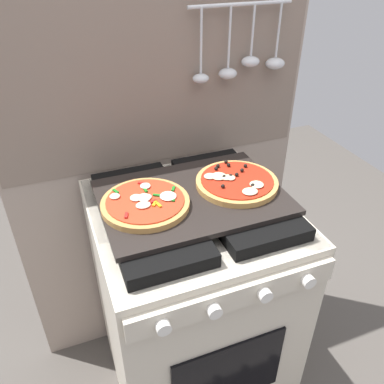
{
  "coord_description": "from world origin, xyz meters",
  "views": [
    {
      "loc": [
        -0.35,
        -0.9,
        1.57
      ],
      "look_at": [
        0.0,
        0.0,
        0.93
      ],
      "focal_mm": 36.78,
      "sensor_mm": 36.0,
      "label": 1
    }
  ],
  "objects_px": {
    "stove": "(192,302)",
    "baking_tray": "(192,197)",
    "pizza_left": "(145,203)",
    "pizza_right": "(236,181)"
  },
  "relations": [
    {
      "from": "baking_tray",
      "to": "pizza_right",
      "type": "relative_size",
      "value": 2.15
    },
    {
      "from": "stove",
      "to": "baking_tray",
      "type": "distance_m",
      "value": 0.46
    },
    {
      "from": "baking_tray",
      "to": "pizza_left",
      "type": "height_order",
      "value": "pizza_left"
    },
    {
      "from": "stove",
      "to": "baking_tray",
      "type": "bearing_deg",
      "value": 90.0
    },
    {
      "from": "pizza_left",
      "to": "pizza_right",
      "type": "distance_m",
      "value": 0.29
    },
    {
      "from": "stove",
      "to": "pizza_left",
      "type": "xyz_separation_m",
      "value": [
        -0.14,
        -0.0,
        0.48
      ]
    },
    {
      "from": "pizza_left",
      "to": "pizza_right",
      "type": "bearing_deg",
      "value": 1.93
    },
    {
      "from": "stove",
      "to": "pizza_right",
      "type": "xyz_separation_m",
      "value": [
        0.15,
        0.01,
        0.48
      ]
    },
    {
      "from": "baking_tray",
      "to": "pizza_left",
      "type": "xyz_separation_m",
      "value": [
        -0.14,
        -0.01,
        0.02
      ]
    },
    {
      "from": "baking_tray",
      "to": "pizza_left",
      "type": "bearing_deg",
      "value": -177.75
    }
  ]
}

